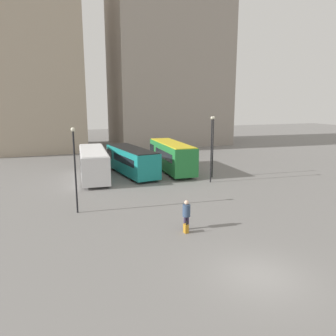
{
  "coord_description": "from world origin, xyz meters",
  "views": [
    {
      "loc": [
        -8.34,
        -10.9,
        7.51
      ],
      "look_at": [
        0.73,
        13.58,
        2.19
      ],
      "focal_mm": 35.0,
      "sensor_mm": 36.0,
      "label": 1
    }
  ],
  "objects_px": {
    "suitcase": "(186,228)",
    "bus_1": "(131,160)",
    "lamp_post_0": "(211,144)",
    "lamp_post_1": "(75,164)",
    "bus_0": "(93,163)",
    "traveler": "(186,212)",
    "bus_2": "(171,156)",
    "lamp_post_2": "(213,142)"
  },
  "relations": [
    {
      "from": "bus_0",
      "to": "lamp_post_0",
      "type": "bearing_deg",
      "value": -114.29
    },
    {
      "from": "lamp_post_1",
      "to": "lamp_post_2",
      "type": "bearing_deg",
      "value": 24.71
    },
    {
      "from": "suitcase",
      "to": "lamp_post_1",
      "type": "bearing_deg",
      "value": 40.4
    },
    {
      "from": "traveler",
      "to": "lamp_post_1",
      "type": "distance_m",
      "value": 8.26
    },
    {
      "from": "bus_1",
      "to": "bus_2",
      "type": "relative_size",
      "value": 0.98
    },
    {
      "from": "bus_0",
      "to": "bus_2",
      "type": "xyz_separation_m",
      "value": [
        8.46,
        0.41,
        0.14
      ]
    },
    {
      "from": "bus_1",
      "to": "lamp_post_1",
      "type": "relative_size",
      "value": 1.6
    },
    {
      "from": "bus_2",
      "to": "suitcase",
      "type": "relative_size",
      "value": 12.6
    },
    {
      "from": "bus_0",
      "to": "suitcase",
      "type": "height_order",
      "value": "bus_0"
    },
    {
      "from": "bus_2",
      "to": "lamp_post_2",
      "type": "distance_m",
      "value": 5.38
    },
    {
      "from": "bus_0",
      "to": "traveler",
      "type": "relative_size",
      "value": 5.29
    },
    {
      "from": "suitcase",
      "to": "bus_2",
      "type": "bearing_deg",
      "value": -21.48
    },
    {
      "from": "suitcase",
      "to": "bus_1",
      "type": "bearing_deg",
      "value": -6.4
    },
    {
      "from": "suitcase",
      "to": "bus_0",
      "type": "bearing_deg",
      "value": 7.6
    },
    {
      "from": "bus_2",
      "to": "traveler",
      "type": "xyz_separation_m",
      "value": [
        -5.14,
        -15.91,
        -0.63
      ]
    },
    {
      "from": "bus_1",
      "to": "traveler",
      "type": "bearing_deg",
      "value": 170.25
    },
    {
      "from": "lamp_post_2",
      "to": "lamp_post_1",
      "type": "bearing_deg",
      "value": -155.29
    },
    {
      "from": "bus_0",
      "to": "traveler",
      "type": "xyz_separation_m",
      "value": [
        3.32,
        -15.51,
        -0.49
      ]
    },
    {
      "from": "bus_1",
      "to": "bus_0",
      "type": "bearing_deg",
      "value": 88.12
    },
    {
      "from": "bus_1",
      "to": "bus_2",
      "type": "distance_m",
      "value": 4.5
    },
    {
      "from": "lamp_post_1",
      "to": "lamp_post_2",
      "type": "relative_size",
      "value": 0.96
    },
    {
      "from": "traveler",
      "to": "lamp_post_2",
      "type": "xyz_separation_m",
      "value": [
        7.9,
        11.68,
        2.48
      ]
    },
    {
      "from": "lamp_post_0",
      "to": "lamp_post_1",
      "type": "relative_size",
      "value": 1.06
    },
    {
      "from": "bus_1",
      "to": "suitcase",
      "type": "relative_size",
      "value": 12.33
    },
    {
      "from": "bus_2",
      "to": "traveler",
      "type": "distance_m",
      "value": 16.73
    },
    {
      "from": "bus_2",
      "to": "suitcase",
      "type": "distance_m",
      "value": 17.29
    },
    {
      "from": "bus_1",
      "to": "lamp_post_2",
      "type": "xyz_separation_m",
      "value": [
        7.25,
        -4.21,
        2.05
      ]
    },
    {
      "from": "lamp_post_0",
      "to": "lamp_post_2",
      "type": "bearing_deg",
      "value": 58.01
    },
    {
      "from": "lamp_post_0",
      "to": "lamp_post_2",
      "type": "height_order",
      "value": "lamp_post_0"
    },
    {
      "from": "bus_1",
      "to": "lamp_post_2",
      "type": "relative_size",
      "value": 1.54
    },
    {
      "from": "suitcase",
      "to": "lamp_post_1",
      "type": "distance_m",
      "value": 8.68
    },
    {
      "from": "bus_1",
      "to": "traveler",
      "type": "height_order",
      "value": "bus_1"
    },
    {
      "from": "bus_0",
      "to": "lamp_post_1",
      "type": "relative_size",
      "value": 1.64
    },
    {
      "from": "bus_0",
      "to": "traveler",
      "type": "bearing_deg",
      "value": -163.17
    },
    {
      "from": "bus_0",
      "to": "lamp_post_0",
      "type": "xyz_separation_m",
      "value": [
        10.1,
        -5.61,
        2.03
      ]
    },
    {
      "from": "traveler",
      "to": "suitcase",
      "type": "bearing_deg",
      "value": 151.06
    },
    {
      "from": "traveler",
      "to": "bus_2",
      "type": "bearing_deg",
      "value": -21.26
    },
    {
      "from": "traveler",
      "to": "lamp_post_0",
      "type": "distance_m",
      "value": 12.26
    },
    {
      "from": "lamp_post_0",
      "to": "lamp_post_1",
      "type": "height_order",
      "value": "lamp_post_0"
    },
    {
      "from": "lamp_post_1",
      "to": "lamp_post_0",
      "type": "bearing_deg",
      "value": 19.75
    },
    {
      "from": "lamp_post_0",
      "to": "lamp_post_1",
      "type": "bearing_deg",
      "value": -160.25
    },
    {
      "from": "lamp_post_1",
      "to": "lamp_post_2",
      "type": "xyz_separation_m",
      "value": [
        13.72,
        6.31,
        0.13
      ]
    }
  ]
}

